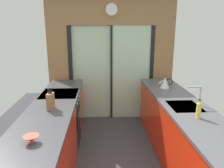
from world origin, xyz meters
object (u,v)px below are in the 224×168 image
object	(u,v)px
knife_block	(51,101)
kettle	(165,82)
mixing_bowl	(31,139)
soap_bottle	(199,110)
oven_range	(61,120)

from	to	relation	value
knife_block	kettle	xyz separation A→B (m)	(1.78, 0.94, -0.01)
mixing_bowl	soap_bottle	distance (m)	1.84
mixing_bowl	oven_range	bearing A→B (deg)	90.67
oven_range	mixing_bowl	world-z (taller)	mixing_bowl
oven_range	soap_bottle	world-z (taller)	soap_bottle
oven_range	kettle	world-z (taller)	kettle
kettle	soap_bottle	bearing A→B (deg)	-90.10
oven_range	kettle	bearing A→B (deg)	7.03
mixing_bowl	soap_bottle	xyz separation A→B (m)	(1.78, 0.46, 0.06)
mixing_bowl	kettle	size ratio (longest dim) A/B	0.57
oven_range	knife_block	xyz separation A→B (m)	(0.02, -0.72, 0.58)
oven_range	knife_block	bearing A→B (deg)	-88.53
oven_range	soap_bottle	xyz separation A→B (m)	(1.80, -1.11, 0.56)
kettle	mixing_bowl	bearing A→B (deg)	-134.93
knife_block	kettle	world-z (taller)	knife_block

